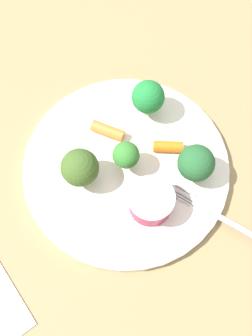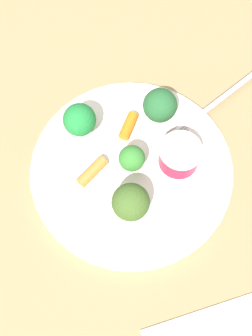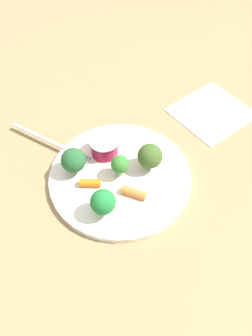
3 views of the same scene
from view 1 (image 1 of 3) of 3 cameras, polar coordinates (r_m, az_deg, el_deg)
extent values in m
plane|color=olive|center=(0.52, 0.00, -0.12)|extent=(2.40, 2.40, 0.00)
cylinder|color=silver|center=(0.51, 0.00, 0.14)|extent=(0.26, 0.26, 0.01)
cylinder|color=maroon|center=(0.47, 3.60, -4.93)|extent=(0.05, 0.05, 0.03)
cylinder|color=silver|center=(0.46, 3.72, -4.25)|extent=(0.05, 0.05, 0.00)
cylinder|color=#93C66C|center=(0.50, -6.36, -1.05)|extent=(0.01, 0.01, 0.02)
sphere|color=#3A5823|center=(0.47, -6.66, 0.06)|extent=(0.05, 0.05, 0.05)
cylinder|color=#8FB957|center=(0.50, 9.61, -0.39)|extent=(0.01, 0.01, 0.01)
sphere|color=#22572C|center=(0.48, 10.06, 0.71)|extent=(0.05, 0.05, 0.05)
cylinder|color=#81AE6F|center=(0.50, 0.24, 1.12)|extent=(0.01, 0.01, 0.02)
sphere|color=#32742C|center=(0.48, 0.25, 2.18)|extent=(0.03, 0.03, 0.03)
cylinder|color=#80B45D|center=(0.54, 3.07, 8.71)|extent=(0.01, 0.01, 0.02)
sphere|color=#1E7633|center=(0.51, 3.21, 10.19)|extent=(0.04, 0.04, 0.04)
cylinder|color=orange|center=(0.52, -2.65, 5.37)|extent=(0.04, 0.02, 0.02)
cylinder|color=orange|center=(0.51, 6.07, 3.06)|extent=(0.04, 0.03, 0.01)
cube|color=#BAAFB6|center=(0.49, 7.86, -4.55)|extent=(0.03, 0.01, 0.00)
cube|color=#BAAFB6|center=(0.49, 8.05, -4.23)|extent=(0.03, 0.01, 0.00)
cube|color=#BAAFB6|center=(0.49, 8.23, -3.91)|extent=(0.03, 0.01, 0.00)
cube|color=#BAAFB6|center=(0.50, 8.42, -3.59)|extent=(0.03, 0.01, 0.00)
camera|label=2|loc=(0.26, -92.94, 34.68)|focal=47.49mm
camera|label=3|loc=(0.57, -0.91, 70.18)|focal=35.39mm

